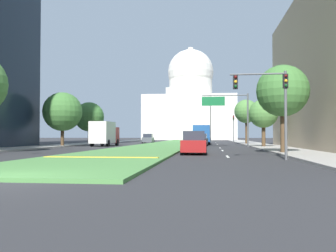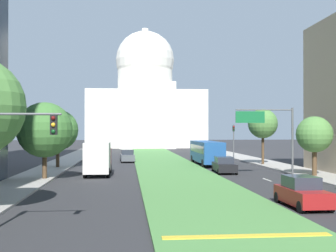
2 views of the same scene
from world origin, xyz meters
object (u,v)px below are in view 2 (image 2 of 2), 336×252
at_px(sedan_distant, 127,156).
at_px(city_bus, 206,151).
at_px(street_tree_left_mid, 45,130).
at_px(street_tree_right_far, 263,124).
at_px(street_tree_right_mid, 314,135).
at_px(sedan_lead_stopped, 302,193).
at_px(capitol_building, 145,103).
at_px(traffic_light_near_left, 4,144).
at_px(street_tree_left_far, 58,130).
at_px(sedan_midblock, 224,165).
at_px(traffic_light_far_right, 234,137).
at_px(overhead_guide_sign, 271,127).
at_px(box_truck_delivery, 98,158).

bearing_deg(sedan_distant, city_bus, -30.47).
xyz_separation_m(street_tree_left_mid, street_tree_right_far, (23.98, 13.64, 0.77)).
xyz_separation_m(street_tree_right_mid, sedan_lead_stopped, (-7.46, -15.04, -3.13)).
distance_m(capitol_building, traffic_light_near_left, 97.36).
xyz_separation_m(street_tree_left_far, sedan_midblock, (17.78, -7.08, -3.58)).
relative_size(street_tree_right_far, sedan_lead_stopped, 1.63).
distance_m(street_tree_right_mid, sedan_lead_stopped, 17.08).
distance_m(traffic_light_far_right, overhead_guide_sign, 22.21).
bearing_deg(sedan_lead_stopped, box_truck_delivery, 124.74).
xyz_separation_m(sedan_midblock, sedan_distant, (-9.83, 15.96, 0.02)).
xyz_separation_m(traffic_light_far_right, street_tree_left_mid, (-22.68, -23.24, 1.07)).
distance_m(traffic_light_near_left, sedan_distant, 41.27).
bearing_deg(traffic_light_near_left, street_tree_left_mid, 95.91).
relative_size(street_tree_left_mid, street_tree_left_far, 1.02).
bearing_deg(traffic_light_far_right, capitol_building, 101.41).
relative_size(traffic_light_near_left, overhead_guide_sign, 0.80).
xyz_separation_m(overhead_guide_sign, city_bus, (-3.68, 13.67, -2.88)).
height_order(traffic_light_near_left, city_bus, traffic_light_near_left).
bearing_deg(traffic_light_near_left, sedan_distant, 82.83).
xyz_separation_m(street_tree_right_mid, street_tree_left_far, (-25.28, 11.68, 0.41)).
height_order(street_tree_right_far, box_truck_delivery, street_tree_right_far).
bearing_deg(city_bus, sedan_midblock, -90.21).
distance_m(street_tree_right_far, sedan_distant, 18.67).
bearing_deg(street_tree_right_mid, sedan_midblock, 148.46).
relative_size(sedan_midblock, box_truck_delivery, 0.74).
relative_size(capitol_building, traffic_light_far_right, 6.07).
bearing_deg(sedan_distant, street_tree_right_mid, -49.87).
distance_m(overhead_guide_sign, street_tree_left_far, 23.97).
xyz_separation_m(traffic_light_far_right, sedan_lead_stopped, (-5.59, -38.21, -2.49)).
bearing_deg(sedan_midblock, street_tree_right_mid, -31.54).
relative_size(sedan_lead_stopped, box_truck_delivery, 0.67).
distance_m(street_tree_left_mid, street_tree_right_mid, 24.56).
relative_size(traffic_light_far_right, street_tree_right_mid, 0.92).
height_order(overhead_guide_sign, sedan_lead_stopped, overhead_guide_sign).
xyz_separation_m(street_tree_right_far, sedan_lead_stopped, (-6.89, -28.61, -4.34)).
height_order(traffic_light_near_left, traffic_light_far_right, same).
relative_size(traffic_light_far_right, street_tree_right_far, 0.74).
xyz_separation_m(street_tree_right_far, city_bus, (-6.89, 1.18, -3.39)).
height_order(capitol_building, overhead_guide_sign, capitol_building).
relative_size(traffic_light_far_right, sedan_distant, 1.18).
bearing_deg(box_truck_delivery, street_tree_right_far, 27.77).
relative_size(street_tree_left_far, sedan_midblock, 1.42).
height_order(street_tree_left_mid, street_tree_right_far, street_tree_right_far).
bearing_deg(street_tree_left_far, street_tree_right_mid, -24.81).
relative_size(street_tree_left_far, city_bus, 0.61).
height_order(street_tree_right_far, sedan_distant, street_tree_right_far).
relative_size(traffic_light_far_right, street_tree_left_far, 0.78).
height_order(street_tree_left_far, sedan_lead_stopped, street_tree_left_far).
height_order(traffic_light_far_right, box_truck_delivery, traffic_light_far_right).
xyz_separation_m(capitol_building, street_tree_left_far, (-12.69, -64.58, -7.21)).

